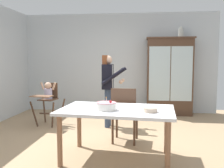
% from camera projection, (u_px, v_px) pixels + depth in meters
% --- Properties ---
extents(ground_plane, '(6.24, 6.24, 0.00)m').
position_uv_depth(ground_plane, '(104.00, 141.00, 4.34)').
color(ground_plane, tan).
extents(wall_back, '(5.32, 0.06, 2.70)m').
position_uv_depth(wall_back, '(118.00, 63.00, 6.81)').
color(wall_back, silver).
rests_on(wall_back, ground_plane).
extents(china_cabinet, '(1.22, 0.48, 2.01)m').
position_uv_depth(china_cabinet, '(169.00, 76.00, 6.42)').
color(china_cabinet, '#4C3323').
rests_on(china_cabinet, ground_plane).
extents(ceramic_vase, '(0.13, 0.13, 0.27)m').
position_uv_depth(ceramic_vase, '(181.00, 33.00, 6.29)').
color(ceramic_vase, '#B2B7B2').
rests_on(ceramic_vase, china_cabinet).
extents(high_chair_with_toddler, '(0.64, 0.73, 0.95)m').
position_uv_depth(high_chair_with_toddler, '(48.00, 96.00, 5.38)').
color(high_chair_with_toddler, '#4C3323').
rests_on(high_chair_with_toddler, ground_plane).
extents(adult_person, '(0.50, 0.49, 1.53)m').
position_uv_depth(adult_person, '(108.00, 82.00, 5.23)').
color(adult_person, '#33425B').
rests_on(adult_person, ground_plane).
extents(dining_table, '(1.66, 1.10, 0.74)m').
position_uv_depth(dining_table, '(117.00, 115.00, 3.49)').
color(dining_table, silver).
rests_on(dining_table, ground_plane).
extents(birthday_cake, '(0.28, 0.28, 0.19)m').
position_uv_depth(birthday_cake, '(106.00, 106.00, 3.37)').
color(birthday_cake, white).
rests_on(birthday_cake, dining_table).
extents(serving_bowl, '(0.18, 0.18, 0.05)m').
position_uv_depth(serving_bowl, '(150.00, 110.00, 3.24)').
color(serving_bowl, '#C6AD93').
rests_on(serving_bowl, dining_table).
extents(dining_chair_far_side, '(0.48, 0.48, 0.96)m').
position_uv_depth(dining_chair_far_side, '(124.00, 111.00, 4.18)').
color(dining_chair_far_side, '#4C3323').
rests_on(dining_chair_far_side, ground_plane).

